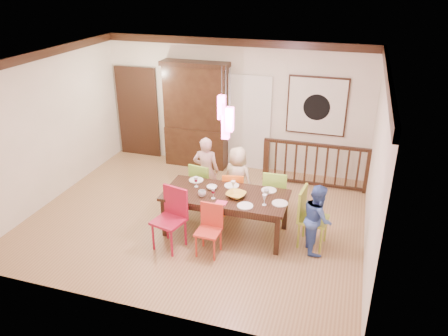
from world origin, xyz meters
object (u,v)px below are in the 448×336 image
(chair_far_left, at_px, (204,181))
(person_far_mid, at_px, (238,178))
(dining_table, at_px, (226,198))
(chair_end_right, at_px, (314,215))
(balustrade, at_px, (316,164))
(china_hutch, at_px, (196,115))
(person_end_right, at_px, (317,218))
(person_far_left, at_px, (206,171))

(chair_far_left, height_order, person_far_mid, person_far_mid)
(dining_table, bearing_deg, person_far_mid, 91.83)
(chair_end_right, xyz_separation_m, person_far_mid, (-1.53, 0.84, 0.04))
(chair_far_left, xyz_separation_m, balustrade, (1.96, 1.49, -0.02))
(china_hutch, bearing_deg, person_end_right, -41.20)
(china_hutch, height_order, person_far_left, china_hutch)
(chair_end_right, height_order, person_end_right, person_end_right)
(person_far_mid, bearing_deg, person_far_left, 16.36)
(person_far_left, height_order, person_end_right, person_far_left)
(dining_table, distance_m, person_far_left, 1.13)
(person_far_left, bearing_deg, chair_far_left, 77.01)
(balustrade, distance_m, person_far_mid, 1.91)
(china_hutch, relative_size, balustrade, 1.08)
(china_hutch, relative_size, person_far_mid, 1.94)
(chair_end_right, height_order, balustrade, chair_end_right)
(dining_table, relative_size, person_far_left, 1.55)
(dining_table, bearing_deg, person_far_left, 125.79)
(china_hutch, bearing_deg, chair_end_right, -40.56)
(chair_end_right, distance_m, china_hutch, 3.99)
(chair_end_right, bearing_deg, dining_table, 98.69)
(person_far_mid, bearing_deg, dining_table, 109.09)
(dining_table, distance_m, balustrade, 2.62)
(dining_table, xyz_separation_m, balustrade, (1.28, 2.28, -0.17))
(dining_table, bearing_deg, chair_far_left, 130.30)
(balustrade, xyz_separation_m, person_far_left, (-1.95, -1.37, 0.19))
(dining_table, relative_size, person_far_mid, 1.71)
(china_hutch, xyz_separation_m, person_end_right, (3.06, -2.68, -0.62))
(dining_table, distance_m, person_far_mid, 0.90)
(chair_end_right, bearing_deg, chair_far_left, 77.99)
(dining_table, height_order, person_far_mid, person_far_mid)
(balustrade, height_order, person_far_left, person_far_left)
(person_end_right, bearing_deg, china_hutch, 31.03)
(person_far_left, height_order, person_far_mid, person_far_left)
(chair_far_left, relative_size, person_end_right, 0.78)
(chair_end_right, relative_size, balustrade, 0.45)
(person_far_left, bearing_deg, person_far_mid, 172.85)
(dining_table, bearing_deg, person_end_right, -2.96)
(person_far_mid, xyz_separation_m, person_end_right, (1.60, -0.96, -0.04))
(chair_far_left, xyz_separation_m, person_far_mid, (0.64, 0.12, 0.10))
(balustrade, bearing_deg, dining_table, -119.75)
(person_end_right, bearing_deg, person_far_left, 48.85)
(dining_table, xyz_separation_m, person_far_left, (-0.67, 0.90, 0.02))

